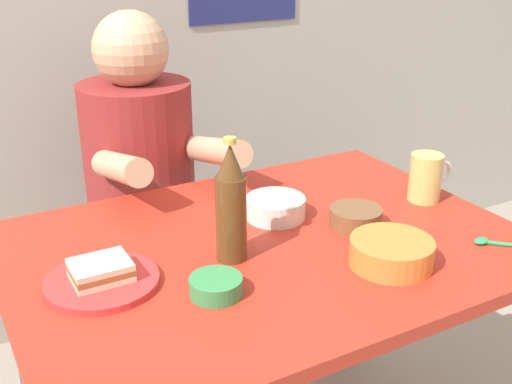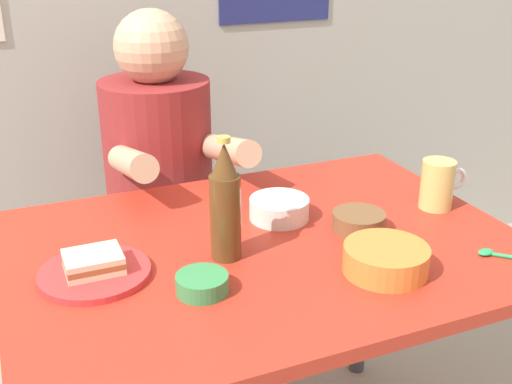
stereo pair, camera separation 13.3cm
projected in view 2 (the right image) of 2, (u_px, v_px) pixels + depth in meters
The scene contains 12 objects.
dining_table at pixel (265, 280), 1.41m from camera, with size 1.10×0.80×0.74m.
stool at pixel (166, 271), 2.04m from camera, with size 0.34×0.34×0.45m.
person_seated at pixel (159, 150), 1.87m from camera, with size 0.33×0.56×0.72m.
plate_orange at pixel (95, 273), 1.24m from camera, with size 0.22×0.22×0.01m, color red.
sandwich at pixel (93, 262), 1.23m from camera, with size 0.11×0.09×0.04m.
beer_mug at pixel (438, 184), 1.53m from camera, with size 0.13×0.08×0.12m.
beer_bottle at pixel (225, 205), 1.27m from camera, with size 0.06×0.06×0.26m.
dip_bowl_green at pixel (202, 283), 1.18m from camera, with size 0.10×0.10×0.03m.
rice_bowl_white at pixel (279, 208), 1.48m from camera, with size 0.14×0.14×0.05m.
soup_bowl_orange at pixel (386, 258), 1.25m from camera, with size 0.17×0.17×0.05m.
condiment_bowl_brown at pixel (359, 221), 1.42m from camera, with size 0.12×0.12×0.04m.
spoon at pixel (497, 254), 1.32m from camera, with size 0.10×0.09×0.01m.
Camera 2 is at (-0.50, -1.12, 1.38)m, focal length 44.42 mm.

